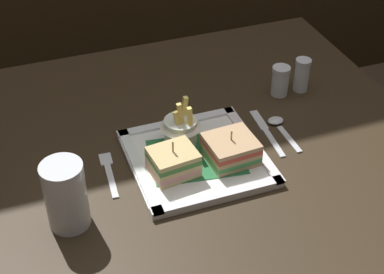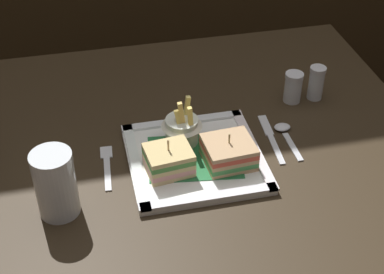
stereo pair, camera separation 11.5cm
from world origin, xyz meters
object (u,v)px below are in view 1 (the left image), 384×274
object	(u,v)px
knife	(266,131)
salt_shaker	(280,82)
sandwich_half_left	(173,162)
fork	(109,172)
water_glass	(66,199)
spoon	(279,125)
fries_cup	(181,128)
sandwich_half_right	(231,149)
dining_table	(187,187)
pepper_shaker	(302,77)
square_plate	(197,158)

from	to	relation	value
knife	salt_shaker	bearing A→B (deg)	52.80
knife	salt_shaker	distance (m)	0.15
sandwich_half_left	fork	world-z (taller)	sandwich_half_left
water_glass	spoon	xyz separation A→B (m)	(0.47, 0.13, -0.05)
fork	fries_cup	bearing A→B (deg)	8.95
sandwich_half_right	fries_cup	xyz separation A→B (m)	(-0.08, 0.08, 0.02)
dining_table	pepper_shaker	xyz separation A→B (m)	(0.32, 0.11, 0.15)
water_glass	fork	world-z (taller)	water_glass
square_plate	fries_cup	world-z (taller)	fries_cup
dining_table	salt_shaker	distance (m)	0.32
square_plate	salt_shaker	xyz separation A→B (m)	(0.26, 0.16, 0.02)
sandwich_half_left	salt_shaker	bearing A→B (deg)	30.45
fries_cup	water_glass	xyz separation A→B (m)	(-0.25, -0.13, 0.01)
sandwich_half_left	salt_shaker	size ratio (longest dim) A/B	1.31
sandwich_half_right	knife	bearing A→B (deg)	31.71
water_glass	pepper_shaker	world-z (taller)	water_glass
square_plate	fork	xyz separation A→B (m)	(-0.17, 0.03, -0.00)
water_glass	pepper_shaker	xyz separation A→B (m)	(0.59, 0.24, -0.02)
square_plate	knife	distance (m)	0.18
dining_table	pepper_shaker	distance (m)	0.37
dining_table	water_glass	size ratio (longest dim) A/B	7.79
dining_table	pepper_shaker	world-z (taller)	pepper_shaker
spoon	salt_shaker	xyz separation A→B (m)	(0.06, 0.12, 0.03)
sandwich_half_right	spoon	distance (m)	0.16
fork	knife	distance (m)	0.35
water_glass	salt_shaker	distance (m)	0.58
square_plate	fork	distance (m)	0.18
dining_table	sandwich_half_right	size ratio (longest dim) A/B	10.19
dining_table	square_plate	xyz separation A→B (m)	(0.00, -0.05, 0.13)
fries_cup	water_glass	distance (m)	0.29
dining_table	water_glass	world-z (taller)	water_glass
fries_cup	spoon	size ratio (longest dim) A/B	0.83
sandwich_half_left	water_glass	xyz separation A→B (m)	(-0.21, -0.05, 0.02)
sandwich_half_left	salt_shaker	world-z (taller)	sandwich_half_left
fries_cup	spoon	distance (m)	0.22
salt_shaker	knife	bearing A→B (deg)	-127.20
sandwich_half_left	spoon	size ratio (longest dim) A/B	0.76
sandwich_half_left	knife	distance (m)	0.24
water_glass	knife	bearing A→B (deg)	15.60
dining_table	knife	size ratio (longest dim) A/B	6.06
knife	sandwich_half_right	bearing A→B (deg)	-148.29
water_glass	dining_table	bearing A→B (deg)	27.05
fork	salt_shaker	xyz separation A→B (m)	(0.44, 0.14, 0.03)
salt_shaker	dining_table	bearing A→B (deg)	-158.08
sandwich_half_left	fries_cup	world-z (taller)	fries_cup
fries_cup	pepper_shaker	xyz separation A→B (m)	(0.33, 0.11, -0.01)
dining_table	fries_cup	xyz separation A→B (m)	(-0.01, -0.00, 0.17)
fries_cup	spoon	xyz separation A→B (m)	(0.22, -0.01, -0.05)
pepper_shaker	square_plate	bearing A→B (deg)	-153.08
fork	spoon	size ratio (longest dim) A/B	1.09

